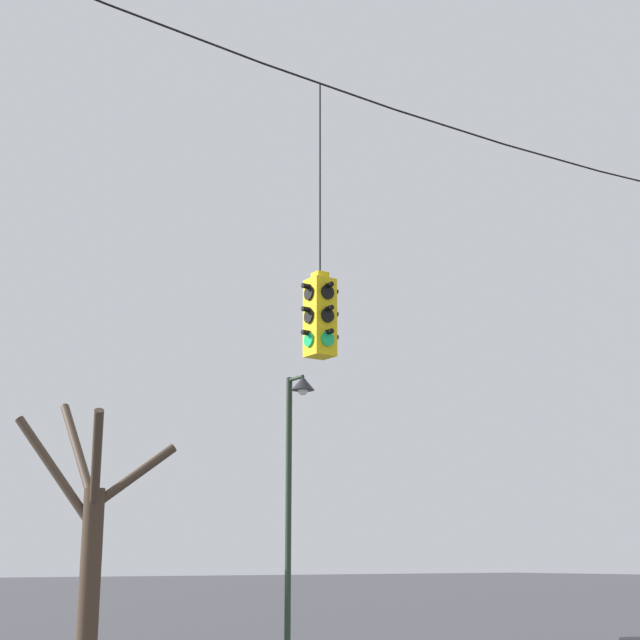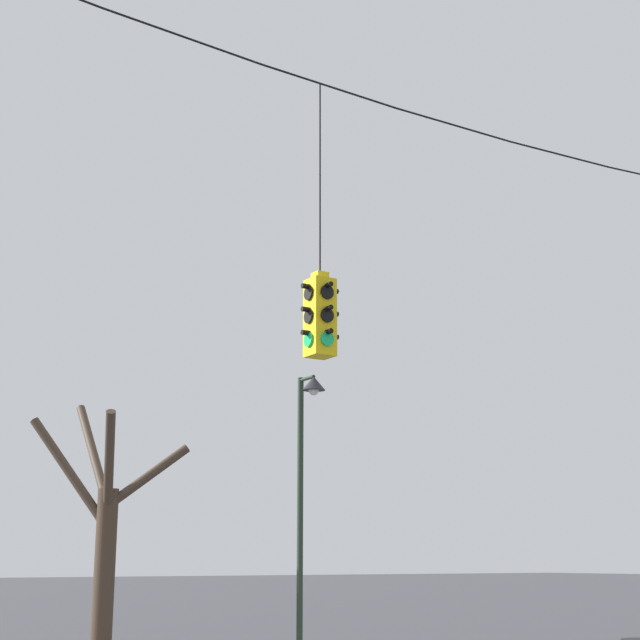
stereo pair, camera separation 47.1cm
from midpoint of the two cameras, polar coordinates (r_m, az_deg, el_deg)
span_wire at (r=16.06m, az=8.72°, el=11.55°), size 16.34×0.03×0.42m
traffic_light_near_left_pole at (r=13.41m, az=1.01°, el=0.29°), size 0.58×0.58×4.05m
street_lamp at (r=19.18m, az=-0.09°, el=-7.80°), size 0.45×0.79×5.39m
bare_tree at (r=20.14m, az=-11.84°, el=-11.89°), size 2.96×3.57×5.18m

